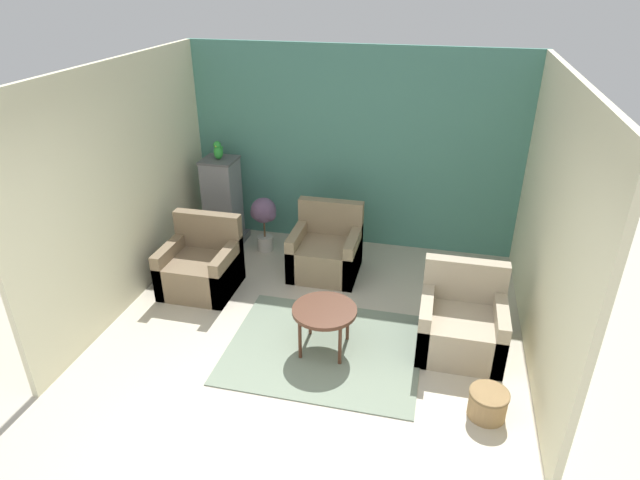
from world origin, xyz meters
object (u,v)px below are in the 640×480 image
birdcage (223,203)px  potted_plant (264,216)px  armchair_right (461,325)px  parrot (218,151)px  armchair_left (201,267)px  wicker_basket (488,403)px  coffee_table (324,313)px  armchair_middle (326,252)px

birdcage → potted_plant: birdcage is taller
armchair_right → parrot: parrot is taller
armchair_left → birdcage: bearing=99.7°
armchair_left → parrot: 1.64m
armchair_left → armchair_right: size_ratio=1.00×
armchair_left → potted_plant: size_ratio=1.14×
armchair_right → wicker_basket: (0.25, -0.90, -0.15)m
coffee_table → birdcage: birdcage is taller
armchair_left → parrot: bearing=99.6°
armchair_left → wicker_basket: bearing=-22.7°
coffee_table → armchair_left: (-1.71, 0.81, -0.16)m
armchair_left → wicker_basket: size_ratio=2.56×
coffee_table → parrot: 2.95m
armchair_left → armchair_middle: 1.55m
coffee_table → wicker_basket: 1.71m
coffee_table → armchair_right: size_ratio=0.74×
wicker_basket → armchair_middle: bearing=132.3°
potted_plant → wicker_basket: (2.88, -2.50, -0.37)m
coffee_table → armchair_middle: size_ratio=0.74×
armchair_middle → wicker_basket: 2.86m
coffee_table → potted_plant: bearing=123.7°
armchair_middle → potted_plant: size_ratio=1.14×
armchair_left → armchair_right: bearing=-8.9°
armchair_right → birdcage: (-3.26, 1.71, 0.31)m
coffee_table → armchair_left: armchair_left is taller
armchair_right → potted_plant: bearing=148.7°
wicker_basket → parrot: bearing=143.2°
armchair_right → birdcage: 3.69m
armchair_middle → armchair_left: bearing=-152.0°
armchair_right → wicker_basket: 0.95m
wicker_basket → coffee_table: bearing=160.3°
armchair_middle → wicker_basket: size_ratio=2.56×
armchair_left → potted_plant: armchair_left is taller
potted_plant → armchair_middle: bearing=-22.3°
armchair_middle → wicker_basket: (1.92, -2.11, -0.15)m
birdcage → armchair_left: bearing=-80.3°
potted_plant → armchair_left: bearing=-110.4°
coffee_table → potted_plant: (-1.29, 1.94, 0.07)m
coffee_table → armchair_right: 1.39m
potted_plant → wicker_basket: potted_plant is taller
parrot → potted_plant: (0.63, -0.12, -0.83)m
birdcage → parrot: size_ratio=4.87×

